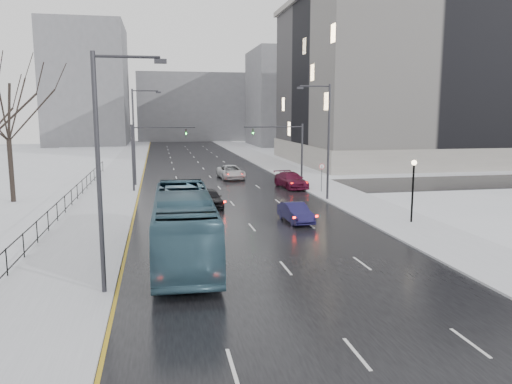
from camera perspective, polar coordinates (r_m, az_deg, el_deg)
road at (r=61.69m, az=-5.46°, el=1.96°), size 16.00×150.00×0.04m
cross_road at (r=49.87m, az=-4.08°, el=0.29°), size 130.00×10.00×0.04m
sidewalk_left at (r=61.56m, az=-15.24°, el=1.72°), size 5.00×150.00×0.16m
sidewalk_right at (r=63.57m, az=4.01°, el=2.25°), size 5.00×150.00×0.16m
park_strip at (r=62.97m, az=-23.89°, el=1.40°), size 14.00×150.00×0.12m
tree_park_e at (r=47.17m, az=-25.95°, el=-1.14°), size 9.45×9.45×13.50m
iron_fence at (r=32.41m, az=-23.38°, el=-3.63°), size 0.06×70.00×1.30m
streetlight_r_mid at (r=43.36m, az=8.01°, el=6.35°), size 2.95×0.25×10.00m
streetlight_l_near at (r=21.13m, az=-16.98°, el=3.25°), size 2.95×0.25×10.00m
streetlight_l_far at (r=53.01m, az=-13.55°, el=6.67°), size 2.95×0.25×10.00m
lamppost_r_mid at (r=35.60m, az=17.52°, el=1.11°), size 0.36×0.36×4.28m
mast_signal_right at (r=50.83m, az=4.12°, el=5.09°), size 6.10×0.33×6.50m
mast_signal_left at (r=49.07m, az=-12.69°, el=4.75°), size 6.10×0.33×6.50m
no_uturn_sign at (r=47.73m, az=7.53°, el=2.60°), size 0.60×0.06×2.70m
civic_building at (r=83.74m, az=18.56°, el=11.07°), size 41.00×31.00×24.80m
bldg_far_right at (r=120.86m, az=5.31°, el=10.64°), size 24.00×20.00×22.00m
bldg_far_left at (r=127.10m, az=-18.73°, el=11.49°), size 18.00×22.00×28.00m
bldg_far_center at (r=141.29m, az=-7.16°, el=9.57°), size 30.00×18.00×18.00m
bus at (r=26.32m, az=-8.25°, el=-3.73°), size 3.31×12.89×3.57m
sedan_center_near at (r=40.48m, az=-5.32°, el=-0.69°), size 2.10×4.47×1.48m
sedan_right_near at (r=34.92m, az=4.54°, el=-2.35°), size 1.78×4.20×1.35m
sedan_right_cross at (r=57.79m, az=-2.90°, el=2.30°), size 2.97×5.74×1.55m
sedan_right_far at (r=50.84m, az=4.03°, el=1.37°), size 2.84×5.61×1.56m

